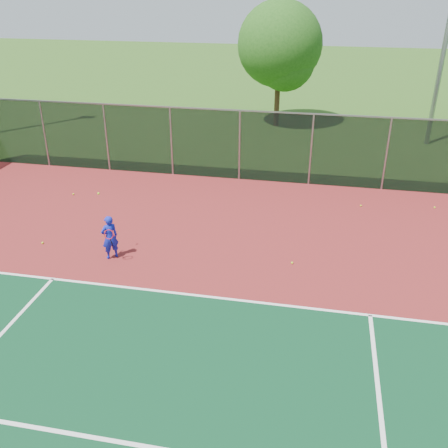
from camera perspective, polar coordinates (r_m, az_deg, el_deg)
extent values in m
plane|color=#285117|center=(11.36, 6.76, -18.19)|extent=(120.00, 120.00, 0.00)
cube|color=maroon|center=(12.86, 7.58, -11.96)|extent=(30.00, 20.00, 0.02)
cube|color=white|center=(13.75, 16.37, -9.97)|extent=(22.00, 0.10, 0.00)
cube|color=black|center=(21.11, 9.92, 8.33)|extent=(30.00, 0.04, 3.00)
cube|color=gray|center=(20.71, 10.25, 12.28)|extent=(30.00, 0.06, 0.06)
imported|color=#131FB5|center=(15.78, -12.92, -1.47)|extent=(0.61, 0.61, 1.43)
cylinder|color=black|center=(15.53, -12.77, -1.98)|extent=(0.03, 0.15, 0.27)
torus|color=#A51414|center=(15.31, -13.02, -1.16)|extent=(0.30, 0.13, 0.29)
sphere|color=#BEE71A|center=(15.38, -14.15, 3.40)|extent=(0.07, 0.07, 0.07)
sphere|color=#BEE71A|center=(17.54, -20.03, -2.04)|extent=(0.07, 0.07, 0.07)
sphere|color=#BEE71A|center=(21.09, -16.83, 3.29)|extent=(0.07, 0.07, 0.07)
sphere|color=#BEE71A|center=(19.86, 15.38, 2.04)|extent=(0.07, 0.07, 0.07)
sphere|color=#BEE71A|center=(15.51, 7.79, -4.42)|extent=(0.07, 0.07, 0.07)
sphere|color=#BEE71A|center=(20.63, 22.93, 1.75)|extent=(0.07, 0.07, 0.07)
cylinder|color=gray|center=(27.81, 24.14, 19.31)|extent=(0.24, 0.24, 11.02)
cylinder|color=#3C2316|center=(30.12, 6.06, 13.62)|extent=(0.30, 0.30, 2.66)
sphere|color=#1E4C14|center=(29.57, 6.38, 19.77)|extent=(4.72, 4.72, 4.72)
sphere|color=#1E4C14|center=(29.36, 7.05, 17.94)|extent=(3.25, 3.25, 3.25)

